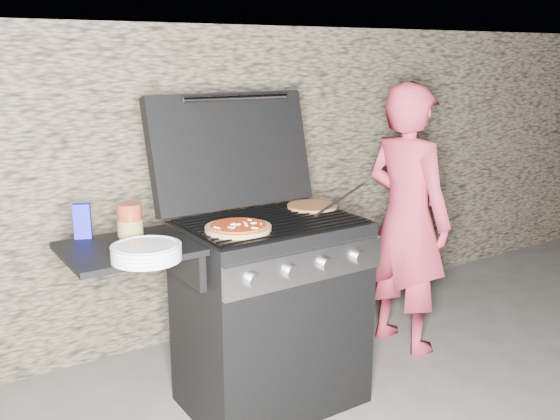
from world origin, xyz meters
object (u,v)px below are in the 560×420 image
gas_grill (224,326)px  sauce_jar (130,222)px  pizza_topped (238,227)px  person (407,219)px

gas_grill → sauce_jar: size_ratio=8.68×
pizza_topped → sauce_jar: 0.45m
sauce_jar → person: bearing=1.6°
sauce_jar → pizza_topped: bearing=-18.3°
person → gas_grill: bearing=88.7°
person → sauce_jar: bearing=85.1°
pizza_topped → person: 1.20m
gas_grill → pizza_topped: (0.04, -0.07, 0.47)m
pizza_topped → person: bearing=9.0°
sauce_jar → person: 1.61m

